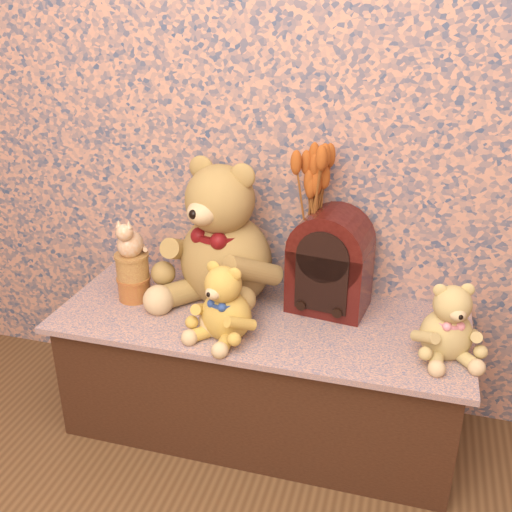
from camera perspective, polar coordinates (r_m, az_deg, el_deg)
The scene contains 10 objects.
display_shelf at distance 2.06m, azimuth 0.39°, elevation -11.19°, with size 1.34×0.53×0.44m, color #3D4F7D.
teddy_large at distance 1.96m, azimuth -3.01°, elevation 2.97°, with size 0.42×0.50×0.53m, color olive, non-canonical shape.
teddy_medium at distance 1.79m, azimuth -2.93°, elevation -4.02°, with size 0.21×0.25×0.26m, color gold, non-canonical shape.
teddy_small at distance 1.78m, azimuth 18.18°, elevation -5.59°, with size 0.20×0.24×0.25m, color tan, non-canonical shape.
cathedral_radio at distance 1.94m, azimuth 7.22°, elevation -0.41°, with size 0.25×0.18×0.35m, color #3D0D0B, non-canonical shape.
ceramic_vase at distance 2.01m, azimuth 5.30°, elevation -1.85°, with size 0.12×0.12×0.19m, color tan.
dried_stalks at distance 1.89m, azimuth 5.66°, elevation 6.73°, with size 0.23×0.23×0.43m, color #AC4E1B, non-canonical shape.
biscuit_tin_lower at distance 2.08m, azimuth -11.69°, elevation -3.06°, with size 0.11×0.11×0.08m, color gold.
biscuit_tin_upper at distance 2.04m, azimuth -11.88°, elevation -0.99°, with size 0.11×0.11×0.09m, color #D7BB5E.
cat_figurine at distance 2.00m, azimuth -12.16°, elevation 1.91°, with size 0.10×0.11×0.14m, color silver, non-canonical shape.
Camera 1 is at (0.45, -0.38, 1.42)m, focal length 41.30 mm.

